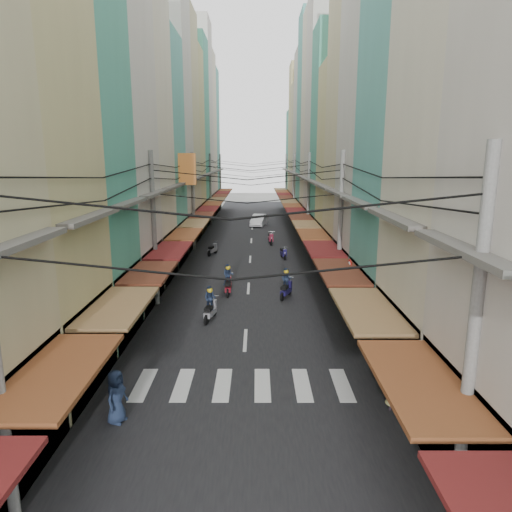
{
  "coord_description": "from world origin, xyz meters",
  "views": [
    {
      "loc": [
        0.49,
        -20.7,
        7.89
      ],
      "look_at": [
        0.46,
        5.86,
        2.06
      ],
      "focal_mm": 32.0,
      "sensor_mm": 36.0,
      "label": 1
    }
  ],
  "objects_px": {
    "traffic_sign": "(349,277)",
    "bicycle": "(393,327)",
    "market_umbrella": "(434,350)",
    "white_car": "(259,226)"
  },
  "relations": [
    {
      "from": "market_umbrella",
      "to": "traffic_sign",
      "type": "distance_m",
      "value": 7.21
    },
    {
      "from": "traffic_sign",
      "to": "white_car",
      "type": "bearing_deg",
      "value": 97.16
    },
    {
      "from": "bicycle",
      "to": "traffic_sign",
      "type": "height_order",
      "value": "traffic_sign"
    },
    {
      "from": "white_car",
      "to": "traffic_sign",
      "type": "relative_size",
      "value": 1.45
    },
    {
      "from": "traffic_sign",
      "to": "market_umbrella",
      "type": "bearing_deg",
      "value": -79.99
    },
    {
      "from": "traffic_sign",
      "to": "bicycle",
      "type": "bearing_deg",
      "value": -0.73
    },
    {
      "from": "bicycle",
      "to": "white_car",
      "type": "bearing_deg",
      "value": -10.86
    },
    {
      "from": "white_car",
      "to": "market_umbrella",
      "type": "relative_size",
      "value": 2.11
    },
    {
      "from": "white_car",
      "to": "bicycle",
      "type": "bearing_deg",
      "value": -68.44
    },
    {
      "from": "white_car",
      "to": "market_umbrella",
      "type": "bearing_deg",
      "value": -71.74
    }
  ]
}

